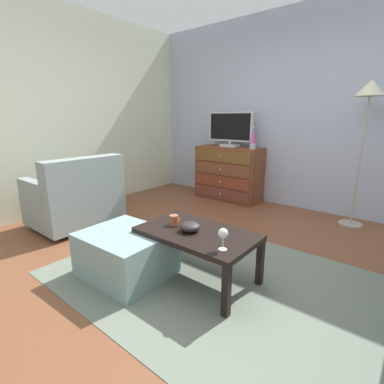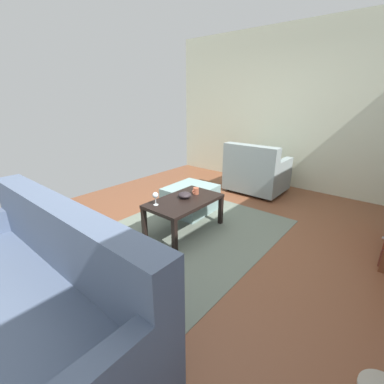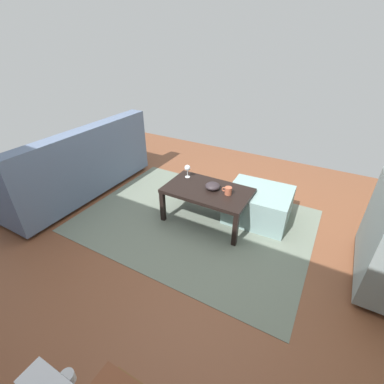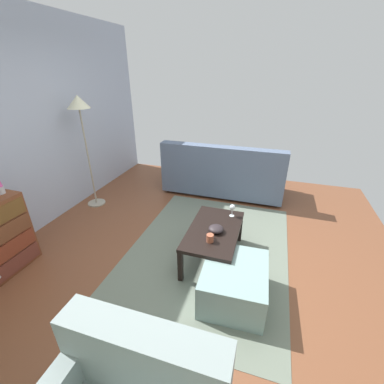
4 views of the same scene
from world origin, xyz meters
TOP-DOWN VIEW (x-y plane):
  - ground_plane at (0.00, 0.00)m, footprint 5.63×4.99m
  - area_rug at (0.20, -0.20)m, footprint 2.60×1.90m
  - coffee_table at (0.08, -0.29)m, footprint 0.95×0.56m
  - wine_glass at (0.42, -0.43)m, footprint 0.07×0.07m
  - mug at (-0.16, -0.30)m, footprint 0.11×0.08m
  - bowl_decorative at (0.04, -0.32)m, footprint 0.16×0.16m
  - couch_large at (1.90, -0.04)m, footprint 0.85×2.07m
  - ottoman at (-0.42, -0.61)m, footprint 0.72×0.63m

SIDE VIEW (x-z plane):
  - ground_plane at x=0.00m, z-range -0.05..0.00m
  - area_rug at x=0.20m, z-range 0.00..0.01m
  - ottoman at x=-0.42m, z-range 0.00..0.38m
  - couch_large at x=1.90m, z-range -0.11..0.82m
  - coffee_table at x=0.08m, z-range 0.16..0.58m
  - bowl_decorative at x=0.04m, z-range 0.42..0.49m
  - mug at x=-0.16m, z-range 0.42..0.51m
  - wine_glass at x=0.42m, z-range 0.46..0.62m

